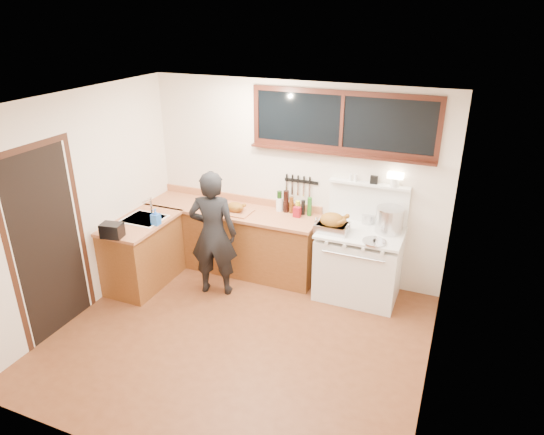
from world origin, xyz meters
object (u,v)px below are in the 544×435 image
at_px(vintage_stove, 359,262).
at_px(man, 213,234).
at_px(cutting_board, 235,209).
at_px(roast_turkey, 333,224).

relative_size(vintage_stove, man, 0.97).
xyz_separation_m(cutting_board, roast_turkey, (1.35, -0.07, 0.05)).
bearing_deg(cutting_board, roast_turkey, -3.00).
height_order(cutting_board, roast_turkey, roast_turkey).
height_order(man, roast_turkey, man).
relative_size(vintage_stove, roast_turkey, 3.73).
distance_m(cutting_board, roast_turkey, 1.36).
bearing_deg(roast_turkey, man, -160.84).
bearing_deg(cutting_board, vintage_stove, 2.05).
bearing_deg(vintage_stove, roast_turkey, -158.39).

